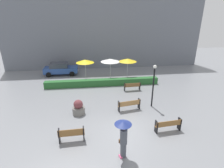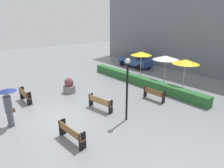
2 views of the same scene
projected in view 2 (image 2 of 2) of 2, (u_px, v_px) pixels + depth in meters
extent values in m
plane|color=gray|center=(55.00, 118.00, 11.51)|extent=(60.00, 60.00, 0.00)
cube|color=olive|center=(26.00, 96.00, 13.59)|extent=(1.58, 0.28, 0.04)
cube|color=olive|center=(23.00, 93.00, 13.42)|extent=(1.57, 0.09, 0.45)
cube|color=black|center=(22.00, 93.00, 14.09)|extent=(0.07, 0.33, 0.93)
cube|color=black|center=(29.00, 99.00, 13.05)|extent=(0.07, 0.33, 0.93)
cube|color=brown|center=(154.00, 94.00, 13.95)|extent=(1.73, 0.32, 0.04)
cube|color=brown|center=(153.00, 92.00, 13.79)|extent=(1.72, 0.12, 0.38)
cube|color=black|center=(145.00, 91.00, 14.50)|extent=(0.08, 0.35, 0.84)
cube|color=black|center=(164.00, 98.00, 13.38)|extent=(0.08, 0.35, 0.84)
cube|color=#9E7242|center=(101.00, 103.00, 12.46)|extent=(1.89, 0.56, 0.04)
cube|color=#9E7242|center=(99.00, 100.00, 12.29)|extent=(1.86, 0.36, 0.40)
cube|color=black|center=(91.00, 100.00, 12.99)|extent=(0.12, 0.35, 0.87)
cube|color=black|center=(111.00, 107.00, 11.90)|extent=(0.12, 0.35, 0.87)
cube|color=olive|center=(72.00, 133.00, 9.17)|extent=(1.82, 0.43, 0.04)
cube|color=olive|center=(69.00, 130.00, 9.00)|extent=(1.79, 0.20, 0.38)
cube|color=black|center=(62.00, 127.00, 9.74)|extent=(0.09, 0.37, 0.85)
cube|color=black|center=(82.00, 141.00, 8.60)|extent=(0.09, 0.37, 0.85)
cylinder|color=#4C515B|center=(11.00, 119.00, 10.50)|extent=(0.32, 0.32, 0.84)
cube|color=#F2598C|center=(11.00, 125.00, 10.65)|extent=(0.38, 0.34, 0.08)
cylinder|color=#4C515B|center=(8.00, 104.00, 10.22)|extent=(0.38, 0.38, 0.91)
sphere|color=tan|center=(6.00, 95.00, 10.04)|extent=(0.21, 0.21, 0.21)
cube|color=brown|center=(13.00, 110.00, 10.53)|extent=(0.30, 0.17, 0.22)
cylinder|color=black|center=(9.00, 98.00, 10.19)|extent=(0.02, 0.02, 0.90)
cone|color=navy|center=(7.00, 90.00, 10.05)|extent=(0.90, 0.90, 0.16)
cylinder|color=slate|center=(69.00, 89.00, 15.40)|extent=(0.95, 0.95, 0.56)
sphere|color=brown|center=(69.00, 83.00, 15.22)|extent=(0.72, 0.72, 0.72)
cylinder|color=black|center=(127.00, 93.00, 10.78)|extent=(0.12, 0.12, 3.35)
sphere|color=white|center=(128.00, 61.00, 10.21)|extent=(0.28, 0.28, 0.28)
cylinder|color=silver|center=(141.00, 65.00, 19.39)|extent=(0.06, 0.06, 2.33)
cone|color=yellow|center=(141.00, 53.00, 19.01)|extent=(2.07, 2.07, 0.35)
cylinder|color=silver|center=(165.00, 71.00, 17.21)|extent=(0.06, 0.06, 2.37)
cone|color=white|center=(166.00, 58.00, 16.83)|extent=(2.25, 2.25, 0.35)
cylinder|color=silver|center=(184.00, 76.00, 15.61)|extent=(0.06, 0.06, 2.38)
cone|color=yellow|center=(186.00, 62.00, 15.23)|extent=(2.09, 2.09, 0.35)
cube|color=#28602D|center=(140.00, 81.00, 17.13)|extent=(12.32, 0.70, 0.72)
cube|color=slate|center=(201.00, 28.00, 19.60)|extent=(28.00, 1.20, 9.43)
cube|color=#28478C|center=(135.00, 61.00, 23.44)|extent=(4.21, 1.77, 0.70)
cube|color=#333842|center=(134.00, 56.00, 23.39)|extent=(2.21, 1.62, 0.55)
cylinder|color=black|center=(149.00, 65.00, 23.04)|extent=(0.64, 0.22, 0.64)
cylinder|color=black|center=(139.00, 67.00, 21.99)|extent=(0.64, 0.22, 0.64)
cylinder|color=black|center=(132.00, 61.00, 25.13)|extent=(0.64, 0.22, 0.64)
cylinder|color=black|center=(122.00, 63.00, 24.07)|extent=(0.64, 0.22, 0.64)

